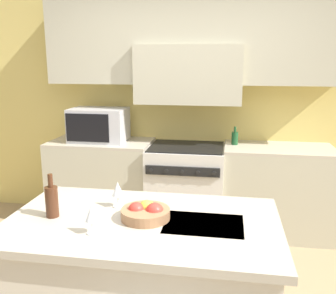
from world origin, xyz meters
TOP-DOWN VIEW (x-y plane):
  - back_cabinetry at (0.00, 1.95)m, footprint 10.00×0.46m
  - back_counter at (-0.00, 1.70)m, footprint 3.01×0.62m
  - range_stove at (0.00, 1.68)m, footprint 0.80×0.70m
  - microwave at (-0.96, 1.70)m, footprint 0.59×0.42m
  - kitchen_island at (-0.04, -0.19)m, footprint 1.57×0.93m
  - wine_bottle at (-0.57, -0.23)m, footprint 0.08×0.08m
  - wine_glass_near at (-0.26, -0.40)m, footprint 0.07×0.07m
  - wine_glass_far at (-0.23, -0.02)m, footprint 0.07×0.07m
  - fruit_bowl at (-0.02, -0.17)m, footprint 0.28×0.28m
  - oil_bottle_on_counter at (0.50, 1.76)m, footprint 0.07×0.07m

SIDE VIEW (x-z plane):
  - kitchen_island at x=-0.04m, z-range 0.00..0.90m
  - range_stove at x=0.00m, z-range 0.00..0.91m
  - back_counter at x=0.00m, z-range 0.00..0.93m
  - fruit_bowl at x=-0.02m, z-range 0.88..0.99m
  - wine_bottle at x=-0.57m, z-range 0.87..1.13m
  - oil_bottle_on_counter at x=0.50m, z-range 0.91..1.10m
  - wine_glass_near at x=-0.26m, z-range 0.93..1.09m
  - wine_glass_far at x=-0.23m, z-range 0.93..1.09m
  - microwave at x=-0.96m, z-range 0.93..1.29m
  - back_cabinetry at x=0.00m, z-range 0.23..2.93m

